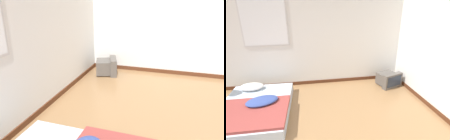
# 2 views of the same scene
# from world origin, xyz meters

# --- Properties ---
(wall_back) EXTENTS (8.02, 0.08, 2.60)m
(wall_back) POSITION_xyz_m (-0.01, 2.65, 1.29)
(wall_back) COLOR white
(wall_back) RESTS_ON ground_plane
(mattress_bed) EXTENTS (1.37, 1.80, 0.35)m
(mattress_bed) POSITION_xyz_m (-0.78, 1.43, 0.13)
(mattress_bed) COLOR silver
(mattress_bed) RESTS_ON ground_plane
(crt_tv) EXTENTS (0.63, 0.60, 0.38)m
(crt_tv) POSITION_xyz_m (2.39, 2.14, 0.18)
(crt_tv) COLOR #56514C
(crt_tv) RESTS_ON ground_plane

